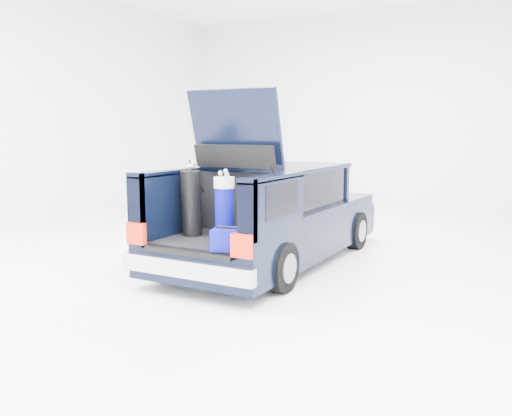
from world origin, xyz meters
The scene contains 6 objects.
ground centered at (0.00, 0.00, 0.00)m, with size 14.00×14.00×0.00m, color white.
car centered at (0.00, 0.11, 0.67)m, with size 1.87×4.65×2.47m.
red_suitcase centered at (0.50, -1.09, 0.85)m, with size 0.35×0.26×0.54m.
black_golf_bag centered at (-0.44, -1.42, 1.02)m, with size 0.33×0.35×0.94m.
blue_golf_bag centered at (0.00, -1.34, 1.00)m, with size 0.32×0.32×0.87m.
blue_duffel centered at (0.50, -1.90, 0.72)m, with size 0.59×0.47×0.27m.
Camera 1 is at (3.61, -7.08, 1.95)m, focal length 38.00 mm.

